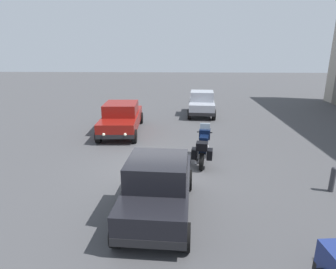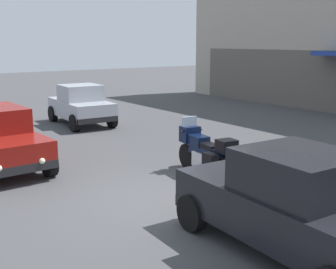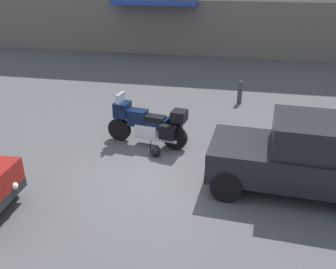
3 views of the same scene
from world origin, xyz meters
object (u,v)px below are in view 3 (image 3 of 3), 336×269
Objects in this scene: helmet at (155,151)px; car_hatchback_near at (304,157)px; motorcycle at (148,123)px; bollard_curbside at (240,92)px.

helmet is 3.56m from car_hatchback_near.
motorcycle is 4.46m from bollard_curbside.
bollard_curbside is at bearing -71.68° from car_hatchback_near.
bollard_curbside is at bearing -112.37° from motorcycle.
motorcycle reaches higher than bollard_curbside.
motorcycle is 0.85m from helmet.
bollard_curbside is (-1.45, 5.32, -0.37)m from car_hatchback_near.
motorcycle is 0.57× the size of car_hatchback_near.
motorcycle is at bearing -18.73° from car_hatchback_near.
motorcycle is 4.03m from car_hatchback_near.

